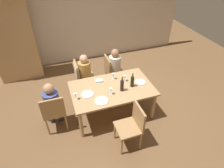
# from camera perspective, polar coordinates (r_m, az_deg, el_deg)

# --- Properties ---
(ground_plane) EXTENTS (10.00, 10.00, 0.00)m
(ground_plane) POSITION_cam_1_polar(r_m,az_deg,el_deg) (4.53, 0.00, -8.28)
(ground_plane) COLOR brown
(rear_room_partition) EXTENTS (6.40, 0.12, 2.70)m
(rear_room_partition) POSITION_cam_1_polar(r_m,az_deg,el_deg) (6.10, -8.85, 19.04)
(rear_room_partition) COLOR beige
(rear_room_partition) RESTS_ON ground_plane
(armoire_cabinet) EXTENTS (1.18, 0.62, 2.18)m
(armoire_cabinet) POSITION_cam_1_polar(r_m,az_deg,el_deg) (5.76, -27.42, 11.42)
(armoire_cabinet) COLOR tan
(armoire_cabinet) RESTS_ON ground_plane
(dining_table) EXTENTS (1.73, 1.05, 0.72)m
(dining_table) POSITION_cam_1_polar(r_m,az_deg,el_deg) (4.09, 0.00, -1.95)
(dining_table) COLOR tan
(dining_table) RESTS_ON ground_plane
(chair_far_right) EXTENTS (0.44, 0.44, 0.92)m
(chair_far_right) POSITION_cam_1_polar(r_m,az_deg,el_deg) (4.93, -0.10, 4.12)
(chair_far_right) COLOR #A87F51
(chair_far_right) RESTS_ON ground_plane
(chair_left_end) EXTENTS (0.44, 0.44, 0.92)m
(chair_left_end) POSITION_cam_1_polar(r_m,az_deg,el_deg) (3.98, -16.97, -7.62)
(chair_left_end) COLOR #A87F51
(chair_left_end) RESTS_ON ground_plane
(chair_far_left) EXTENTS (0.46, 0.44, 0.92)m
(chair_far_left) POSITION_cam_1_polar(r_m,az_deg,el_deg) (4.74, -9.50, 2.91)
(chair_far_left) COLOR #A87F51
(chair_far_left) RESTS_ON ground_plane
(chair_near) EXTENTS (0.44, 0.44, 0.92)m
(chair_near) POSITION_cam_1_polar(r_m,az_deg,el_deg) (3.60, 6.16, -11.81)
(chair_near) COLOR #A87F51
(chair_near) RESTS_ON ground_plane
(person_woman_host) EXTENTS (0.34, 0.30, 1.12)m
(person_woman_host) POSITION_cam_1_polar(r_m,az_deg,el_deg) (4.90, 1.15, 5.47)
(person_woman_host) COLOR #33333D
(person_woman_host) RESTS_ON ground_plane
(person_man_bearded) EXTENTS (0.30, 0.35, 1.13)m
(person_man_bearded) POSITION_cam_1_polar(r_m,az_deg,el_deg) (3.98, -17.43, -5.30)
(person_man_bearded) COLOR #33333D
(person_man_bearded) RESTS_ON ground_plane
(person_man_guest) EXTENTS (0.34, 0.29, 1.10)m
(person_man_guest) POSITION_cam_1_polar(r_m,az_deg,el_deg) (4.73, -7.79, 3.71)
(person_man_guest) COLOR #33333D
(person_man_guest) RESTS_ON ground_plane
(wine_bottle_tall_green) EXTENTS (0.08, 0.08, 0.32)m
(wine_bottle_tall_green) POSITION_cam_1_polar(r_m,az_deg,el_deg) (4.02, 6.09, 0.94)
(wine_bottle_tall_green) COLOR black
(wine_bottle_tall_green) RESTS_ON dining_table
(wine_bottle_dark_red) EXTENTS (0.08, 0.08, 0.34)m
(wine_bottle_dark_red) POSITION_cam_1_polar(r_m,az_deg,el_deg) (3.89, 3.01, -0.21)
(wine_bottle_dark_red) COLOR black
(wine_bottle_dark_red) RESTS_ON dining_table
(wine_glass_near_left) EXTENTS (0.07, 0.07, 0.15)m
(wine_glass_near_left) POSITION_cam_1_polar(r_m,az_deg,el_deg) (4.23, 0.37, 2.70)
(wine_glass_near_left) COLOR silver
(wine_glass_near_left) RESTS_ON dining_table
(wine_glass_centre) EXTENTS (0.07, 0.07, 0.15)m
(wine_glass_centre) POSITION_cam_1_polar(r_m,az_deg,el_deg) (4.18, 3.80, 2.08)
(wine_glass_centre) COLOR silver
(wine_glass_centre) RESTS_ON dining_table
(wine_glass_near_right) EXTENTS (0.07, 0.07, 0.15)m
(wine_glass_near_right) POSITION_cam_1_polar(r_m,az_deg,el_deg) (3.82, -0.37, -1.80)
(wine_glass_near_right) COLOR silver
(wine_glass_near_right) RESTS_ON dining_table
(wine_glass_far) EXTENTS (0.07, 0.07, 0.15)m
(wine_glass_far) POSITION_cam_1_polar(r_m,az_deg,el_deg) (3.77, -10.85, -3.26)
(wine_glass_far) COLOR silver
(wine_glass_far) RESTS_ON dining_table
(dinner_plate_host) EXTENTS (0.27, 0.27, 0.01)m
(dinner_plate_host) POSITION_cam_1_polar(r_m,az_deg,el_deg) (3.73, -3.16, -5.01)
(dinner_plate_host) COLOR white
(dinner_plate_host) RESTS_ON dining_table
(dinner_plate_guest_left) EXTENTS (0.25, 0.25, 0.01)m
(dinner_plate_guest_left) POSITION_cam_1_polar(r_m,az_deg,el_deg) (3.91, -7.36, -3.00)
(dinner_plate_guest_left) COLOR silver
(dinner_plate_guest_left) RESTS_ON dining_table
(dinner_plate_guest_right) EXTENTS (0.23, 0.23, 0.01)m
(dinner_plate_guest_right) POSITION_cam_1_polar(r_m,az_deg,el_deg) (4.24, 8.50, 0.59)
(dinner_plate_guest_right) COLOR silver
(dinner_plate_guest_right) RESTS_ON dining_table
(folded_napkin) EXTENTS (0.17, 0.14, 0.03)m
(folded_napkin) POSITION_cam_1_polar(r_m,az_deg,el_deg) (4.23, -3.89, 1.04)
(folded_napkin) COLOR #ADC6D6
(folded_napkin) RESTS_ON dining_table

